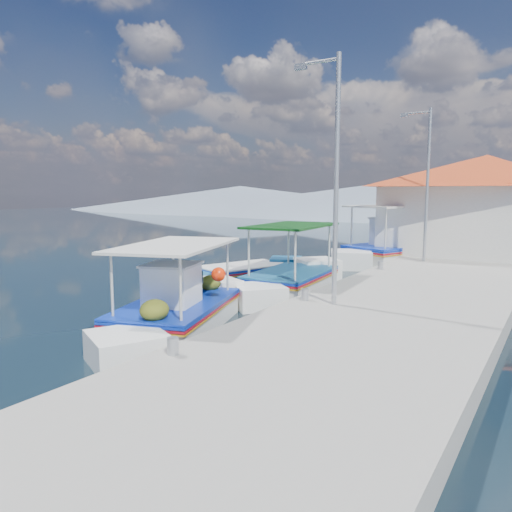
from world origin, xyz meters
The scene contains 10 objects.
ground centered at (0.00, 0.00, 0.00)m, with size 160.00×160.00×0.00m, color black.
quay centered at (5.90, 6.00, 0.25)m, with size 5.00×44.00×0.50m, color gray.
bollards centered at (3.80, 5.25, 0.65)m, with size 0.20×17.20×0.30m.
main_caique centered at (1.62, -0.35, 0.44)m, with size 3.42×6.55×2.27m.
caique_green_canopy centered at (1.90, 4.87, 0.37)m, with size 2.32×6.58×2.47m.
caique_blue_hull centered at (-0.38, 5.36, 0.27)m, with size 2.92×5.28×1.00m.
caique_far centered at (2.66, 13.51, 0.55)m, with size 4.40×7.88×2.95m.
harbor_building centered at (6.20, 15.00, 2.78)m, with size 10.49×10.49×4.40m.
lamp_post_near centered at (4.51, 2.00, 3.85)m, with size 1.21×0.14×6.00m.
lamp_post_far centered at (4.51, 11.00, 3.85)m, with size 1.21×0.14×6.00m.
Camera 1 is at (9.35, -9.06, 3.27)m, focal length 34.31 mm.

